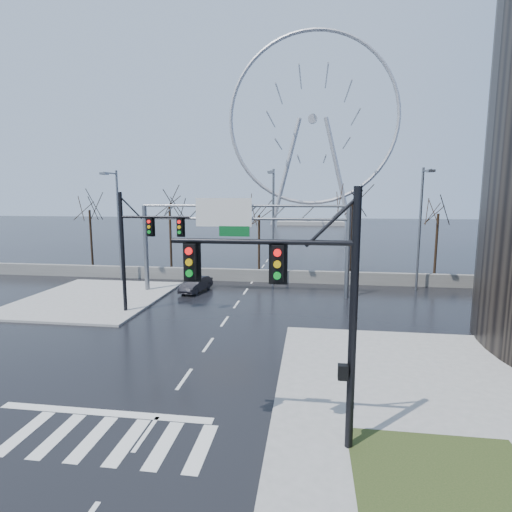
% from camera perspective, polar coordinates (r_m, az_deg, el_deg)
% --- Properties ---
extents(ground, '(260.00, 260.00, 0.00)m').
position_cam_1_polar(ground, '(18.07, -10.19, -16.90)').
color(ground, black).
rests_on(ground, ground).
extents(sidewalk_right_ext, '(12.00, 10.00, 0.15)m').
position_cam_1_polar(sidewalk_right_ext, '(19.66, 22.02, -15.00)').
color(sidewalk_right_ext, gray).
rests_on(sidewalk_right_ext, ground).
extents(sidewalk_far, '(10.00, 12.00, 0.15)m').
position_cam_1_polar(sidewalk_far, '(32.82, -22.13, -5.59)').
color(sidewalk_far, gray).
rests_on(sidewalk_far, ground).
extents(grass_strip, '(5.00, 4.00, 0.02)m').
position_cam_1_polar(grass_strip, '(13.46, 25.42, -26.55)').
color(grass_strip, '#263616').
rests_on(grass_strip, sidewalk_near).
extents(barrier_wall, '(52.00, 0.50, 1.10)m').
position_cam_1_polar(barrier_wall, '(36.57, -0.48, -2.79)').
color(barrier_wall, slate).
rests_on(barrier_wall, ground).
extents(signal_mast_near, '(5.52, 0.41, 8.00)m').
position_cam_1_polar(signal_mast_near, '(11.79, 7.23, -5.50)').
color(signal_mast_near, black).
rests_on(signal_mast_near, ground).
extents(signal_mast_far, '(4.72, 0.41, 8.00)m').
position_cam_1_polar(signal_mast_far, '(27.00, -16.44, 2.03)').
color(signal_mast_far, black).
rests_on(signal_mast_far, ground).
extents(sign_gantry, '(16.36, 0.40, 7.60)m').
position_cam_1_polar(sign_gantry, '(31.06, -2.54, 3.82)').
color(sign_gantry, slate).
rests_on(sign_gantry, ground).
extents(streetlight_left, '(0.50, 2.55, 10.00)m').
position_cam_1_polar(streetlight_left, '(37.85, -19.29, 5.27)').
color(streetlight_left, slate).
rests_on(streetlight_left, ground).
extents(streetlight_mid, '(0.50, 2.55, 10.00)m').
position_cam_1_polar(streetlight_mid, '(33.85, 2.41, 5.41)').
color(streetlight_mid, slate).
rests_on(streetlight_mid, ground).
extents(streetlight_right, '(0.50, 2.55, 10.00)m').
position_cam_1_polar(streetlight_right, '(34.81, 22.56, 4.85)').
color(streetlight_right, slate).
rests_on(streetlight_right, ground).
extents(tree_far_left, '(3.50, 3.50, 7.00)m').
position_cam_1_polar(tree_far_left, '(45.86, -22.65, 5.18)').
color(tree_far_left, black).
rests_on(tree_far_left, ground).
extents(tree_left, '(3.75, 3.75, 7.50)m').
position_cam_1_polar(tree_left, '(41.54, -12.22, 5.92)').
color(tree_left, black).
rests_on(tree_left, ground).
extents(tree_center, '(3.25, 3.25, 6.50)m').
position_cam_1_polar(tree_center, '(40.40, 0.44, 4.90)').
color(tree_center, black).
rests_on(tree_center, ground).
extents(tree_right, '(3.90, 3.90, 7.80)m').
position_cam_1_polar(tree_right, '(39.19, 13.49, 6.09)').
color(tree_right, black).
rests_on(tree_right, ground).
extents(tree_far_right, '(3.40, 3.40, 6.80)m').
position_cam_1_polar(tree_far_right, '(41.26, 24.54, 4.55)').
color(tree_far_right, black).
rests_on(tree_far_right, ground).
extents(ferris_wheel, '(45.00, 6.00, 50.91)m').
position_cam_1_polar(ferris_wheel, '(112.01, 8.07, 17.89)').
color(ferris_wheel, gray).
rests_on(ferris_wheel, ground).
extents(car, '(2.02, 3.91, 1.23)m').
position_cam_1_polar(car, '(33.02, -8.58, -4.00)').
color(car, black).
rests_on(car, ground).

